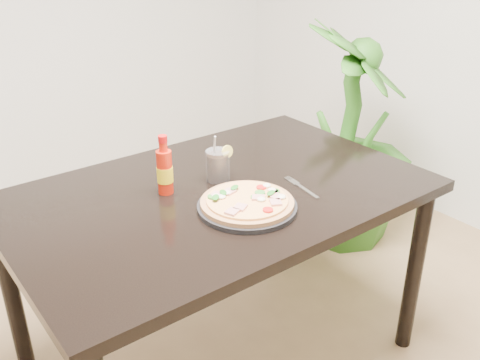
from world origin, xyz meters
TOP-DOWN VIEW (x-y plane):
  - dining_table at (0.26, 0.30)m, footprint 1.40×0.90m
  - plate at (0.25, 0.13)m, footprint 0.32×0.32m
  - pizza at (0.25, 0.13)m, footprint 0.30×0.30m
  - hot_sauce_bottle at (0.11, 0.39)m, footprint 0.07×0.07m
  - cola_cup at (0.31, 0.37)m, footprint 0.09×0.08m
  - fork at (0.49, 0.14)m, footprint 0.05×0.19m
  - houseplant at (1.36, 0.68)m, footprint 0.91×0.91m
  - plant_pot at (1.36, 0.68)m, footprint 0.28×0.28m

SIDE VIEW (x-z plane):
  - plant_pot at x=1.36m, z-range 0.00..0.22m
  - houseplant at x=1.36m, z-range 0.00..1.14m
  - dining_table at x=0.26m, z-range 0.29..1.04m
  - fork at x=0.49m, z-range 0.75..0.76m
  - plate at x=0.25m, z-range 0.75..0.77m
  - pizza at x=0.25m, z-range 0.76..0.79m
  - cola_cup at x=0.31m, z-range 0.72..0.89m
  - hot_sauce_bottle at x=0.11m, z-range 0.73..0.93m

